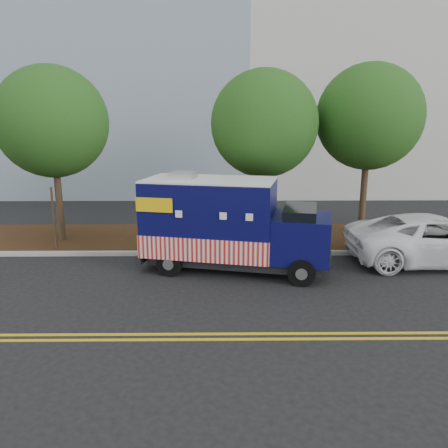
{
  "coord_description": "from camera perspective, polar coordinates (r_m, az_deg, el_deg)",
  "views": [
    {
      "loc": [
        0.29,
        -13.39,
        4.7
      ],
      "look_at": [
        0.44,
        0.6,
        1.33
      ],
      "focal_mm": 35.0,
      "sensor_mm": 36.0,
      "label": 1
    }
  ],
  "objects": [
    {
      "name": "tree_a",
      "position": [
        17.52,
        -21.53,
        12.27
      ],
      "size": [
        4.05,
        4.05,
        6.62
      ],
      "color": "#38281C",
      "rests_on": "ground"
    },
    {
      "name": "ground",
      "position": [
        14.19,
        -1.76,
        -5.8
      ],
      "size": [
        120.0,
        120.0,
        0.0
      ],
      "primitive_type": "plane",
      "color": "black",
      "rests_on": "ground"
    },
    {
      "name": "tree_b",
      "position": [
        16.64,
        5.29,
        12.89
      ],
      "size": [
        3.97,
        3.97,
        6.52
      ],
      "color": "#38281C",
      "rests_on": "ground"
    },
    {
      "name": "food_truck",
      "position": [
        13.74,
        0.27,
        -0.34
      ],
      "size": [
        6.19,
        3.36,
        3.1
      ],
      "rotation": [
        0.0,
        0.0,
        -0.22
      ],
      "color": "black",
      "rests_on": "ground"
    },
    {
      "name": "curb",
      "position": [
        15.5,
        -1.66,
        -3.82
      ],
      "size": [
        120.0,
        0.18,
        0.15
      ],
      "primitive_type": "cube",
      "color": "#9E9E99",
      "rests_on": "ground"
    },
    {
      "name": "tree_c",
      "position": [
        18.2,
        18.44,
        13.1
      ],
      "size": [
        4.07,
        4.07,
        6.81
      ],
      "color": "#38281C",
      "rests_on": "ground"
    },
    {
      "name": "mulch_strip",
      "position": [
        17.51,
        -1.54,
        -1.77
      ],
      "size": [
        120.0,
        4.0,
        0.15
      ],
      "primitive_type": "cube",
      "color": "black",
      "rests_on": "ground"
    },
    {
      "name": "white_car",
      "position": [
        16.11,
        26.02,
        -1.85
      ],
      "size": [
        5.81,
        2.7,
        1.61
      ],
      "primitive_type": "imported",
      "rotation": [
        0.0,
        0.0,
        1.57
      ],
      "color": "white",
      "rests_on": "ground"
    },
    {
      "name": "sign_post",
      "position": [
        16.6,
        -21.32,
        0.44
      ],
      "size": [
        0.06,
        0.06,
        2.4
      ],
      "primitive_type": "cube",
      "color": "#473828",
      "rests_on": "ground"
    },
    {
      "name": "centerline_near",
      "position": [
        10.1,
        -2.26,
        -14.17
      ],
      "size": [
        120.0,
        0.1,
        0.01
      ],
      "primitive_type": "cube",
      "color": "gold",
      "rests_on": "ground"
    },
    {
      "name": "centerline_far",
      "position": [
        9.88,
        -2.3,
        -14.84
      ],
      "size": [
        120.0,
        0.1,
        0.01
      ],
      "primitive_type": "cube",
      "color": "gold",
      "rests_on": "ground"
    }
  ]
}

